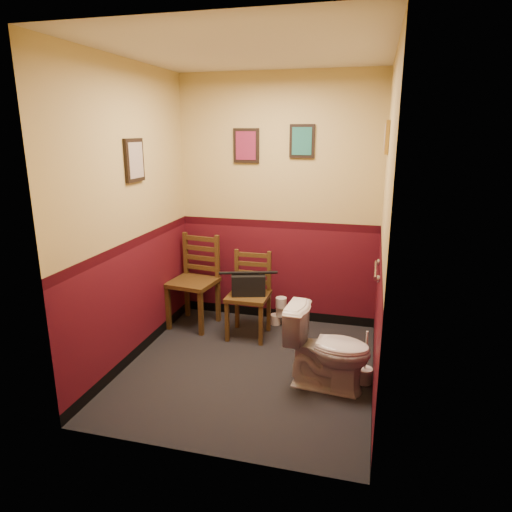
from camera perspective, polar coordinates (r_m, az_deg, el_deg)
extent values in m
cube|color=black|center=(4.32, -0.86, -13.78)|extent=(2.20, 2.40, 0.00)
cube|color=silver|center=(3.81, -1.04, 24.38)|extent=(2.20, 2.40, 0.00)
cube|color=#4C0D18|center=(4.99, 2.76, 6.69)|extent=(2.20, 0.00, 2.70)
cube|color=#4C0D18|center=(2.74, -7.65, -0.74)|extent=(2.20, 0.00, 2.70)
cube|color=#4C0D18|center=(4.27, -15.38, 4.66)|extent=(0.00, 2.40, 2.70)
cube|color=#4C0D18|center=(3.71, 15.69, 3.09)|extent=(0.00, 2.40, 2.70)
cylinder|color=silver|center=(4.05, 14.75, -1.69)|extent=(0.03, 0.50, 0.03)
cylinder|color=silver|center=(3.81, 15.03, -2.78)|extent=(0.02, 0.06, 0.06)
cylinder|color=silver|center=(4.29, 15.04, -0.75)|extent=(0.02, 0.06, 0.06)
cube|color=black|center=(5.00, -1.23, 13.63)|extent=(0.28, 0.03, 0.36)
cube|color=maroon|center=(4.99, -1.29, 13.62)|extent=(0.22, 0.01, 0.30)
cube|color=black|center=(4.87, 5.78, 14.10)|extent=(0.26, 0.03, 0.34)
cube|color=#20675D|center=(4.86, 5.75, 14.09)|extent=(0.20, 0.01, 0.28)
cube|color=black|center=(4.28, -14.98, 11.49)|extent=(0.03, 0.30, 0.38)
cube|color=tan|center=(4.28, -14.78, 11.49)|extent=(0.01, 0.24, 0.31)
cube|color=olive|center=(4.23, 16.06, 14.09)|extent=(0.03, 0.34, 0.28)
cube|color=tan|center=(4.23, 15.82, 14.10)|extent=(0.01, 0.28, 0.22)
imported|color=white|center=(3.92, 8.97, -11.41)|extent=(0.74, 0.46, 0.70)
cylinder|color=silver|center=(4.17, 13.39, -14.32)|extent=(0.13, 0.13, 0.13)
cylinder|color=silver|center=(4.06, 13.58, -11.57)|extent=(0.02, 0.02, 0.38)
cube|color=#563B19|center=(5.04, -7.90, -3.29)|extent=(0.53, 0.53, 0.04)
cube|color=#563B19|center=(5.07, -10.92, -6.35)|extent=(0.05, 0.05, 0.50)
cube|color=#563B19|center=(5.38, -8.60, -4.92)|extent=(0.05, 0.05, 0.50)
cube|color=#563B19|center=(4.87, -6.91, -7.09)|extent=(0.05, 0.05, 0.50)
cube|color=#563B19|center=(5.20, -4.77, -5.54)|extent=(0.05, 0.05, 0.50)
cube|color=#563B19|center=(5.24, -8.79, 0.26)|extent=(0.05, 0.04, 0.50)
cube|color=#563B19|center=(5.05, -4.86, -0.19)|extent=(0.05, 0.04, 0.50)
cube|color=#563B19|center=(5.18, -6.81, -1.45)|extent=(0.38, 0.08, 0.05)
cube|color=#563B19|center=(5.15, -6.85, -0.26)|extent=(0.38, 0.08, 0.05)
cube|color=#563B19|center=(5.12, -6.89, 0.95)|extent=(0.38, 0.08, 0.05)
cube|color=#563B19|center=(5.09, -6.93, 2.16)|extent=(0.38, 0.08, 0.05)
cube|color=#563B19|center=(4.75, -0.96, -5.05)|extent=(0.42, 0.42, 0.04)
cube|color=#563B19|center=(4.72, -3.63, -8.12)|extent=(0.04, 0.04, 0.45)
cube|color=#563B19|center=(5.03, -2.38, -6.56)|extent=(0.04, 0.04, 0.45)
cube|color=#563B19|center=(4.63, 0.61, -8.57)|extent=(0.04, 0.04, 0.45)
cube|color=#563B19|center=(4.95, 1.60, -6.95)|extent=(0.04, 0.04, 0.45)
cube|color=#563B19|center=(4.89, -2.42, -1.70)|extent=(0.04, 0.03, 0.45)
cube|color=#563B19|center=(4.80, 1.65, -2.01)|extent=(0.04, 0.03, 0.45)
cube|color=#563B19|center=(4.88, -0.40, -3.24)|extent=(0.34, 0.03, 0.04)
cube|color=#563B19|center=(4.85, -0.40, -2.13)|extent=(0.34, 0.03, 0.04)
cube|color=#563B19|center=(4.82, -0.40, -1.01)|extent=(0.34, 0.03, 0.04)
cube|color=#563B19|center=(4.80, -0.40, 0.12)|extent=(0.34, 0.03, 0.04)
cube|color=black|center=(4.71, -0.97, -3.60)|extent=(0.38, 0.27, 0.21)
cylinder|color=black|center=(4.66, -0.98, -2.10)|extent=(0.30, 0.12, 0.03)
cylinder|color=silver|center=(5.18, 2.47, -7.91)|extent=(0.12, 0.12, 0.11)
cylinder|color=silver|center=(5.16, 3.93, -8.04)|extent=(0.12, 0.12, 0.11)
cylinder|color=silver|center=(5.12, 3.19, -6.88)|extent=(0.12, 0.12, 0.11)
cylinder|color=silver|center=(5.06, 3.16, -5.81)|extent=(0.12, 0.12, 0.11)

